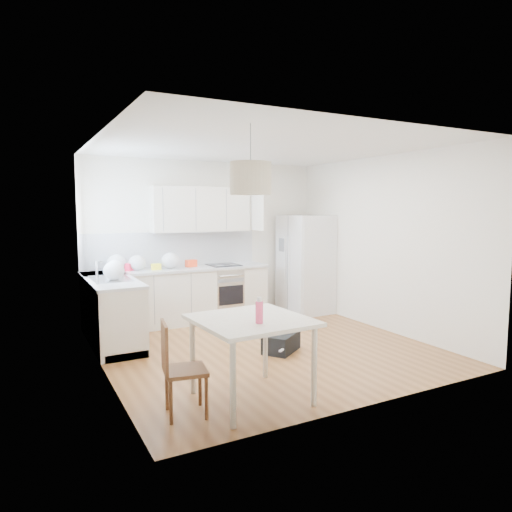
{
  "coord_description": "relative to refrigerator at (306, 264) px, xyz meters",
  "views": [
    {
      "loc": [
        -2.95,
        -5.32,
        1.9
      ],
      "look_at": [
        0.09,
        0.4,
        1.21
      ],
      "focal_mm": 32.0,
      "sensor_mm": 36.0,
      "label": 1
    }
  ],
  "objects": [
    {
      "name": "gym_bag",
      "position": [
        -1.62,
        -1.82,
        -0.76
      ],
      "size": [
        0.63,
        0.59,
        0.24
      ],
      "primitive_type": "cube",
      "rotation": [
        0.0,
        0.0,
        0.61
      ],
      "color": "black",
      "rests_on": "floor"
    },
    {
      "name": "ceiling",
      "position": [
        -1.74,
        -1.55,
        1.81
      ],
      "size": [
        4.2,
        4.2,
        0.0
      ],
      "primitive_type": "plane",
      "rotation": [
        3.14,
        0.0,
        0.0
      ],
      "color": "white",
      "rests_on": "wall_back"
    },
    {
      "name": "snack_red",
      "position": [
        -3.11,
        0.32,
        0.09
      ],
      "size": [
        0.2,
        0.19,
        0.12
      ],
      "primitive_type": "cube",
      "rotation": [
        0.0,
        0.0,
        0.68
      ],
      "color": "red",
      "rests_on": "counter_back"
    },
    {
      "name": "grocery_bag_b",
      "position": [
        -3.0,
        0.3,
        0.16
      ],
      "size": [
        0.27,
        0.23,
        0.24
      ],
      "primitive_type": "ellipsoid",
      "color": "silver",
      "rests_on": "counter_back"
    },
    {
      "name": "floor",
      "position": [
        -1.74,
        -1.55,
        -0.89
      ],
      "size": [
        4.2,
        4.2,
        0.0
      ],
      "primitive_type": "plane",
      "color": "brown",
      "rests_on": "ground"
    },
    {
      "name": "grocery_bag_c",
      "position": [
        -2.47,
        0.26,
        0.16
      ],
      "size": [
        0.29,
        0.25,
        0.26
      ],
      "primitive_type": "ellipsoid",
      "color": "silver",
      "rests_on": "counter_back"
    },
    {
      "name": "snack_orange",
      "position": [
        -2.1,
        0.3,
        0.09
      ],
      "size": [
        0.19,
        0.14,
        0.12
      ],
      "primitive_type": "cube",
      "rotation": [
        0.0,
        0.0,
        0.2
      ],
      "color": "#F63B15",
      "rests_on": "counter_back"
    },
    {
      "name": "wall_left",
      "position": [
        -3.84,
        -1.55,
        0.46
      ],
      "size": [
        0.0,
        4.2,
        4.2
      ],
      "primitive_type": "plane",
      "rotation": [
        1.57,
        0.0,
        1.57
      ],
      "color": "white",
      "rests_on": "floor"
    },
    {
      "name": "grocery_bag_e",
      "position": [
        -3.51,
        -0.54,
        0.16
      ],
      "size": [
        0.28,
        0.24,
        0.26
      ],
      "primitive_type": "ellipsoid",
      "color": "silver",
      "rests_on": "counter_left"
    },
    {
      "name": "range_oven",
      "position": [
        -1.54,
        0.25,
        -0.45
      ],
      "size": [
        0.5,
        0.61,
        0.88
      ],
      "primitive_type": null,
      "color": "silver",
      "rests_on": "floor"
    },
    {
      "name": "dining_chair",
      "position": [
        -3.36,
        -3.01,
        -0.44
      ],
      "size": [
        0.43,
        0.43,
        0.88
      ],
      "primitive_type": null,
      "rotation": [
        0.0,
        0.0,
        -0.18
      ],
      "color": "#462A15",
      "rests_on": "floor"
    },
    {
      "name": "cabinets_back",
      "position": [
        -2.34,
        0.25,
        -0.45
      ],
      "size": [
        3.0,
        0.6,
        0.88
      ],
      "primitive_type": "cube",
      "color": "silver",
      "rests_on": "floor"
    },
    {
      "name": "backsplash_left",
      "position": [
        -3.83,
        -0.35,
        0.32
      ],
      "size": [
        0.01,
        1.8,
        0.58
      ],
      "primitive_type": "cube",
      "color": "silver",
      "rests_on": "wall_left"
    },
    {
      "name": "wall_right",
      "position": [
        0.36,
        -1.55,
        0.46
      ],
      "size": [
        0.0,
        4.2,
        4.2
      ],
      "primitive_type": "plane",
      "rotation": [
        1.57,
        0.0,
        -1.57
      ],
      "color": "white",
      "rests_on": "floor"
    },
    {
      "name": "wall_back",
      "position": [
        -1.74,
        0.55,
        0.46
      ],
      "size": [
        4.2,
        0.0,
        4.2
      ],
      "primitive_type": "plane",
      "rotation": [
        1.57,
        0.0,
        0.0
      ],
      "color": "white",
      "rests_on": "floor"
    },
    {
      "name": "pendant_lamp",
      "position": [
        -2.65,
        -2.94,
        1.29
      ],
      "size": [
        0.48,
        0.48,
        0.31
      ],
      "primitive_type": "cylinder",
      "rotation": [
        0.0,
        0.0,
        -0.23
      ],
      "color": "beige",
      "rests_on": "ceiling"
    },
    {
      "name": "counter_back",
      "position": [
        -2.34,
        0.25,
        0.01
      ],
      "size": [
        3.02,
        0.64,
        0.04
      ],
      "primitive_type": "cube",
      "color": "#A8AAAD",
      "rests_on": "cabinets_back"
    },
    {
      "name": "dining_table",
      "position": [
        -2.68,
        -2.99,
        -0.16
      ],
      "size": [
        1.1,
        1.1,
        0.82
      ],
      "rotation": [
        0.0,
        0.0,
        0.05
      ],
      "color": "beige",
      "rests_on": "floor"
    },
    {
      "name": "counter_left",
      "position": [
        -3.54,
        -0.35,
        0.01
      ],
      "size": [
        0.64,
        1.82,
        0.04
      ],
      "primitive_type": "cube",
      "color": "#A8AAAD",
      "rests_on": "cabinets_left"
    },
    {
      "name": "grocery_bag_d",
      "position": [
        -3.42,
        -0.11,
        0.15
      ],
      "size": [
        0.25,
        0.21,
        0.23
      ],
      "primitive_type": "ellipsoid",
      "color": "silver",
      "rests_on": "counter_back"
    },
    {
      "name": "drink_bottle",
      "position": [
        -2.7,
        -3.2,
        0.06
      ],
      "size": [
        0.08,
        0.08,
        0.25
      ],
      "primitive_type": "cylinder",
      "rotation": [
        0.0,
        0.0,
        -0.17
      ],
      "color": "#E53F68",
      "rests_on": "dining_table"
    },
    {
      "name": "snack_yellow",
      "position": [
        -2.72,
        0.21,
        0.08
      ],
      "size": [
        0.15,
        0.1,
        0.1
      ],
      "primitive_type": "cube",
      "rotation": [
        0.0,
        0.0,
        0.06
      ],
      "color": "yellow",
      "rests_on": "counter_back"
    },
    {
      "name": "sink",
      "position": [
        -3.54,
        -0.4,
        0.03
      ],
      "size": [
        0.5,
        0.8,
        0.16
      ],
      "primitive_type": null,
      "color": "silver",
      "rests_on": "counter_left"
    },
    {
      "name": "backsplash_back",
      "position": [
        -2.34,
        0.54,
        0.32
      ],
      "size": [
        3.0,
        0.01,
        0.58
      ],
      "primitive_type": "cube",
      "color": "silver",
      "rests_on": "wall_back"
    },
    {
      "name": "upper_cabinets",
      "position": [
        -1.89,
        0.39,
        0.99
      ],
      "size": [
        1.7,
        0.32,
        0.75
      ],
      "primitive_type": "cube",
      "color": "silver",
      "rests_on": "wall_back"
    },
    {
      "name": "window_glassblock",
      "position": [
        -3.82,
        -0.4,
        0.86
      ],
      "size": [
        0.02,
        1.0,
        1.0
      ],
      "primitive_type": "cube",
      "color": "#BFE0F9",
      "rests_on": "wall_left"
    },
    {
      "name": "cabinets_left",
      "position": [
        -3.54,
        -0.35,
        -0.45
      ],
      "size": [
        0.6,
        1.8,
        0.88
      ],
      "primitive_type": "cube",
      "color": "silver",
      "rests_on": "floor"
    },
    {
      "name": "grocery_bag_a",
      "position": [
        -3.31,
        0.35,
        0.16
      ],
      "size": [
        0.29,
        0.25,
        0.26
      ],
      "primitive_type": "ellipsoid",
      "color": "silver",
      "rests_on": "counter_back"
    },
    {
      "name": "refrigerator",
      "position": [
        0.0,
        0.0,
        0.0
      ],
      "size": [
        0.85,
        0.89,
        1.77
      ],
      "primitive_type": null,
      "rotation": [
        0.0,
        0.0,
        0.01
      ],
      "color": "white",
      "rests_on": "floor"
    }
  ]
}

